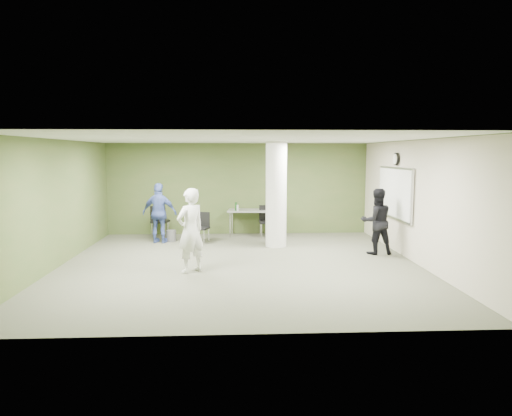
{
  "coord_description": "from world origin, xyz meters",
  "views": [
    {
      "loc": [
        -0.12,
        -10.06,
        2.5
      ],
      "look_at": [
        0.41,
        1.0,
        1.16
      ],
      "focal_mm": 32.0,
      "sensor_mm": 36.0,
      "label": 1
    }
  ],
  "objects": [
    {
      "name": "man_black",
      "position": [
        3.4,
        0.94,
        0.82
      ],
      "size": [
        0.83,
        0.67,
        1.63
      ],
      "primitive_type": "imported",
      "rotation": [
        0.0,
        0.0,
        3.2
      ],
      "color": "black",
      "rests_on": "floor"
    },
    {
      "name": "ceiling",
      "position": [
        0.0,
        0.0,
        2.8
      ],
      "size": [
        8.0,
        8.0,
        0.0
      ],
      "primitive_type": "plane",
      "rotation": [
        3.14,
        0.0,
        0.0
      ],
      "color": "white",
      "rests_on": "wall_back"
    },
    {
      "name": "wall_clock",
      "position": [
        3.92,
        1.2,
        2.35
      ],
      "size": [
        0.06,
        0.32,
        0.32
      ],
      "color": "black",
      "rests_on": "wall_right_cream"
    },
    {
      "name": "wall_back",
      "position": [
        0.0,
        4.0,
        1.4
      ],
      "size": [
        8.0,
        2.8,
        0.02
      ],
      "primitive_type": "cube",
      "rotation": [
        1.57,
        0.0,
        0.0
      ],
      "color": "#435A2A",
      "rests_on": "floor"
    },
    {
      "name": "chair_table_left",
      "position": [
        -1.04,
        2.6,
        0.5
      ],
      "size": [
        0.54,
        0.54,
        0.85
      ],
      "rotation": [
        0.0,
        0.0,
        -0.33
      ],
      "color": "black",
      "rests_on": "floor"
    },
    {
      "name": "wall_left",
      "position": [
        -4.0,
        0.0,
        1.4
      ],
      "size": [
        0.02,
        8.0,
        2.8
      ],
      "primitive_type": "cube",
      "color": "#435A2A",
      "rests_on": "floor"
    },
    {
      "name": "chair_table_right",
      "position": [
        0.86,
        3.38,
        0.55
      ],
      "size": [
        0.49,
        0.49,
        0.95
      ],
      "rotation": [
        0.0,
        0.0,
        0.04
      ],
      "color": "black",
      "rests_on": "floor"
    },
    {
      "name": "column",
      "position": [
        1.0,
        2.0,
        1.4
      ],
      "size": [
        0.56,
        0.56,
        2.8
      ],
      "primitive_type": "cylinder",
      "color": "silver",
      "rests_on": "floor"
    },
    {
      "name": "man_blue",
      "position": [
        -2.2,
        2.62,
        0.84
      ],
      "size": [
        1.04,
        0.6,
        1.68
      ],
      "primitive_type": "imported",
      "rotation": [
        0.0,
        0.0,
        2.93
      ],
      "color": "#3C4F95",
      "rests_on": "floor"
    },
    {
      "name": "wall_right_cream",
      "position": [
        4.0,
        0.0,
        1.4
      ],
      "size": [
        0.02,
        8.0,
        2.8
      ],
      "primitive_type": "cube",
      "color": "#C1B5A0",
      "rests_on": "floor"
    },
    {
      "name": "wastebasket",
      "position": [
        -1.91,
        2.8,
        0.16
      ],
      "size": [
        0.28,
        0.28,
        0.32
      ],
      "primitive_type": "cylinder",
      "color": "#4C4C4C",
      "rests_on": "floor"
    },
    {
      "name": "folding_table",
      "position": [
        0.52,
        3.54,
        0.75
      ],
      "size": [
        1.74,
        0.9,
        1.05
      ],
      "rotation": [
        0.0,
        0.0,
        -0.1
      ],
      "color": "gray",
      "rests_on": "floor"
    },
    {
      "name": "floor",
      "position": [
        0.0,
        0.0,
        0.0
      ],
      "size": [
        8.0,
        8.0,
        0.0
      ],
      "primitive_type": "plane",
      "color": "#535543",
      "rests_on": "ground"
    },
    {
      "name": "chair_back_right",
      "position": [
        -2.36,
        3.51,
        0.55
      ],
      "size": [
        0.54,
        0.54,
        0.94
      ],
      "rotation": [
        0.0,
        0.0,
        2.95
      ],
      "color": "black",
      "rests_on": "floor"
    },
    {
      "name": "woman_white",
      "position": [
        -1.04,
        -0.61,
        0.89
      ],
      "size": [
        0.77,
        0.75,
        1.78
      ],
      "primitive_type": "imported",
      "rotation": [
        0.0,
        0.0,
        3.86
      ],
      "color": "silver",
      "rests_on": "floor"
    },
    {
      "name": "whiteboard",
      "position": [
        3.92,
        1.2,
        1.5
      ],
      "size": [
        0.05,
        2.3,
        1.3
      ],
      "color": "silver",
      "rests_on": "wall_right_cream"
    },
    {
      "name": "chair_back_left",
      "position": [
        -2.37,
        3.56,
        0.55
      ],
      "size": [
        0.5,
        0.5,
        0.94
      ],
      "rotation": [
        0.0,
        0.0,
        3.08
      ],
      "color": "black",
      "rests_on": "floor"
    }
  ]
}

